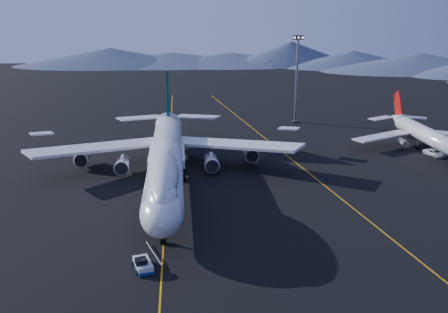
{
  "coord_description": "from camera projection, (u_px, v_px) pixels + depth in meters",
  "views": [
    {
      "loc": [
        3.06,
        -96.05,
        34.24
      ],
      "look_at": [
        11.56,
        -0.78,
        6.0
      ],
      "focal_mm": 40.0,
      "sensor_mm": 36.0,
      "label": 1
    }
  ],
  "objects": [
    {
      "name": "ground",
      "position": [
        167.0,
        185.0,
        101.19
      ],
      "size": [
        500.0,
        500.0,
        0.0
      ],
      "primitive_type": "plane",
      "color": "black",
      "rests_on": "ground"
    },
    {
      "name": "taxiway_line_main",
      "position": [
        167.0,
        185.0,
        101.19
      ],
      "size": [
        0.25,
        220.0,
        0.01
      ],
      "primitive_type": "cube",
      "color": "orange",
      "rests_on": "ground"
    },
    {
      "name": "taxiway_line_side",
      "position": [
        301.0,
        166.0,
        113.3
      ],
      "size": [
        28.08,
        198.09,
        0.01
      ],
      "primitive_type": "cube",
      "rotation": [
        0.0,
        0.0,
        0.14
      ],
      "color": "orange",
      "rests_on": "ground"
    },
    {
      "name": "boeing_747",
      "position": [
        166.0,
        158.0,
        99.58
      ],
      "size": [
        59.62,
        72.43,
        19.37
      ],
      "color": "silver",
      "rests_on": "ground"
    },
    {
      "name": "pushback_tug",
      "position": [
        143.0,
        265.0,
        68.3
      ],
      "size": [
        3.36,
        4.73,
        1.87
      ],
      "rotation": [
        0.0,
        0.0,
        0.29
      ],
      "color": "silver",
      "rests_on": "ground"
    },
    {
      "name": "second_jet",
      "position": [
        427.0,
        136.0,
        125.63
      ],
      "size": [
        38.45,
        43.44,
        12.36
      ],
      "rotation": [
        0.0,
        0.0,
        -0.18
      ],
      "color": "silver",
      "rests_on": "ground"
    },
    {
      "name": "service_van",
      "position": [
        434.0,
        153.0,
        121.04
      ],
      "size": [
        4.25,
        6.18,
        1.57
      ],
      "primitive_type": "imported",
      "rotation": [
        0.0,
        0.0,
        0.32
      ],
      "color": "silver",
      "rests_on": "ground"
    },
    {
      "name": "floodlight_mast",
      "position": [
        297.0,
        79.0,
        153.64
      ],
      "size": [
        3.31,
        2.48,
        26.78
      ],
      "rotation": [
        0.0,
        0.0,
        0.34
      ],
      "color": "black",
      "rests_on": "ground"
    }
  ]
}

